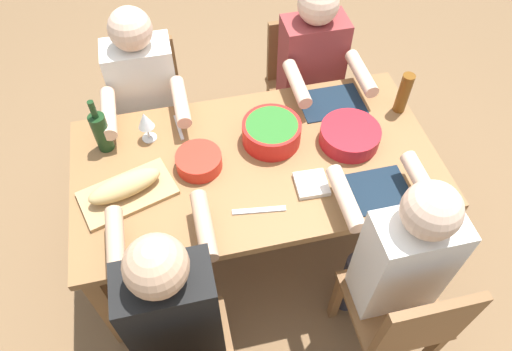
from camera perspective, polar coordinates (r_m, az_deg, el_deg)
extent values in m
plane|color=brown|center=(2.78, 0.00, -7.96)|extent=(8.00, 8.00, 0.00)
cube|color=olive|center=(2.18, 0.00, 1.46)|extent=(1.68, 0.89, 0.04)
cube|color=olive|center=(2.90, 13.45, 5.26)|extent=(0.07, 0.07, 0.70)
cube|color=olive|center=(2.73, -18.03, -0.21)|extent=(0.07, 0.07, 0.70)
cube|color=olive|center=(2.52, 19.79, -7.55)|extent=(0.07, 0.07, 0.70)
cube|color=olive|center=(2.32, -17.46, -15.16)|extent=(0.07, 0.07, 0.70)
cube|color=brown|center=(2.22, 16.34, -14.76)|extent=(0.40, 0.40, 0.03)
cube|color=brown|center=(1.98, 19.88, -16.91)|extent=(0.38, 0.04, 0.40)
cube|color=brown|center=(2.42, 9.79, -14.37)|extent=(0.04, 0.04, 0.42)
cube|color=brown|center=(2.53, 17.20, -12.36)|extent=(0.04, 0.04, 0.42)
cube|color=brown|center=(2.44, 20.50, -19.23)|extent=(0.04, 0.04, 0.42)
cylinder|color=#2D2D38|center=(2.45, 11.47, -12.70)|extent=(0.11, 0.11, 0.45)
cylinder|color=#2D2D38|center=(2.50, 14.94, -11.78)|extent=(0.11, 0.11, 0.45)
cube|color=white|center=(1.99, 17.54, -9.95)|extent=(0.34, 0.20, 0.55)
cylinder|color=beige|center=(1.94, 10.79, -2.68)|extent=(0.07, 0.30, 0.07)
cylinder|color=beige|center=(2.07, 19.58, -0.85)|extent=(0.07, 0.30, 0.07)
sphere|color=beige|center=(1.68, 20.55, -3.99)|extent=(0.21, 0.21, 0.21)
cube|color=brown|center=(2.37, -12.86, -18.83)|extent=(0.04, 0.04, 0.42)
cube|color=brown|center=(2.35, -4.30, -17.46)|extent=(0.04, 0.04, 0.42)
cylinder|color=#2D2D38|center=(2.37, -10.79, -17.28)|extent=(0.11, 0.11, 0.45)
cylinder|color=#2D2D38|center=(2.36, -6.79, -16.63)|extent=(0.11, 0.11, 0.45)
cube|color=black|center=(1.84, -10.07, -16.00)|extent=(0.34, 0.20, 0.55)
cylinder|color=tan|center=(1.88, -16.72, -7.79)|extent=(0.07, 0.30, 0.07)
cylinder|color=tan|center=(1.85, -6.36, -6.03)|extent=(0.07, 0.30, 0.07)
sphere|color=tan|center=(1.51, -12.06, -10.74)|extent=(0.21, 0.21, 0.21)
cube|color=brown|center=(2.93, 5.87, 9.71)|extent=(0.40, 0.40, 0.03)
cube|color=brown|center=(2.93, 5.17, 15.14)|extent=(0.38, 0.04, 0.40)
cube|color=brown|center=(3.03, 9.53, 4.85)|extent=(0.04, 0.04, 0.42)
cube|color=brown|center=(2.94, 3.28, 3.82)|extent=(0.04, 0.04, 0.42)
cube|color=brown|center=(3.25, 7.59, 9.18)|extent=(0.04, 0.04, 0.42)
cube|color=brown|center=(3.17, 1.68, 8.32)|extent=(0.04, 0.04, 0.42)
cylinder|color=#2D2D38|center=(2.96, 8.23, 4.05)|extent=(0.11, 0.11, 0.45)
cylinder|color=#2D2D38|center=(2.92, 5.26, 3.55)|extent=(0.11, 0.11, 0.45)
cube|color=maroon|center=(2.70, 6.75, 13.34)|extent=(0.34, 0.20, 0.55)
cylinder|color=beige|center=(2.49, 12.68, 12.03)|extent=(0.07, 0.30, 0.07)
cylinder|color=beige|center=(2.39, 4.99, 11.10)|extent=(0.07, 0.30, 0.07)
sphere|color=beige|center=(2.49, 7.59, 19.95)|extent=(0.21, 0.21, 0.21)
cube|color=brown|center=(2.83, -12.37, 6.71)|extent=(0.40, 0.40, 0.03)
cube|color=brown|center=(2.83, -13.46, 12.27)|extent=(0.38, 0.04, 0.40)
cube|color=brown|center=(2.88, -7.98, 1.84)|extent=(0.04, 0.04, 0.42)
cube|color=brown|center=(2.90, -14.61, 0.64)|extent=(0.04, 0.04, 0.42)
cube|color=brown|center=(3.11, -8.86, 6.55)|extent=(0.04, 0.04, 0.42)
cube|color=brown|center=(3.13, -15.03, 5.41)|extent=(0.04, 0.04, 0.42)
cylinder|color=#2D2D38|center=(2.84, -9.66, 0.92)|extent=(0.11, 0.11, 0.45)
cylinder|color=#2D2D38|center=(2.85, -12.82, 0.35)|extent=(0.11, 0.11, 0.45)
cube|color=white|center=(2.60, -13.34, 10.22)|extent=(0.34, 0.20, 0.55)
cylinder|color=beige|center=(2.31, -9.17, 8.87)|extent=(0.07, 0.30, 0.07)
cylinder|color=beige|center=(2.33, -17.48, 7.29)|extent=(0.07, 0.30, 0.07)
sphere|color=beige|center=(2.37, -15.05, 16.81)|extent=(0.21, 0.21, 0.21)
cylinder|color=red|center=(2.13, -6.95, 1.74)|extent=(0.21, 0.21, 0.07)
cylinder|color=orange|center=(2.11, -7.01, 2.15)|extent=(0.18, 0.18, 0.03)
cylinder|color=#B21923|center=(2.25, 11.32, 4.78)|extent=(0.28, 0.28, 0.08)
cylinder|color=#669E33|center=(2.24, 11.43, 5.26)|extent=(0.25, 0.25, 0.03)
cylinder|color=red|center=(2.21, 1.89, 5.25)|extent=(0.28, 0.28, 0.11)
cylinder|color=#2D7028|center=(2.18, 1.92, 5.89)|extent=(0.24, 0.24, 0.04)
cube|color=tan|center=(2.12, -15.32, -2.10)|extent=(0.45, 0.33, 0.02)
ellipsoid|color=tan|center=(2.07, -15.64, -1.21)|extent=(0.34, 0.20, 0.09)
cylinder|color=#193819|center=(2.26, -18.25, 4.99)|extent=(0.08, 0.08, 0.20)
cylinder|color=#193819|center=(2.16, -19.21, 7.59)|extent=(0.03, 0.03, 0.09)
cylinder|color=brown|center=(2.43, 17.51, 9.52)|extent=(0.06, 0.06, 0.22)
cylinder|color=silver|center=(2.31, -12.80, 4.49)|extent=(0.07, 0.07, 0.01)
cylinder|color=silver|center=(2.28, -12.98, 5.17)|extent=(0.01, 0.01, 0.07)
cone|color=silver|center=(2.23, -13.35, 6.57)|extent=(0.08, 0.08, 0.08)
cube|color=#142333|center=(2.12, 14.04, -1.89)|extent=(0.32, 0.23, 0.01)
cube|color=#142333|center=(2.45, 9.14, 8.73)|extent=(0.32, 0.23, 0.01)
cube|color=silver|center=(2.33, -9.36, 5.78)|extent=(0.03, 0.17, 0.01)
cube|color=silver|center=(2.00, 0.37, -4.25)|extent=(0.23, 0.05, 0.01)
cube|color=white|center=(2.08, 6.75, -1.03)|extent=(0.15, 0.15, 0.02)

